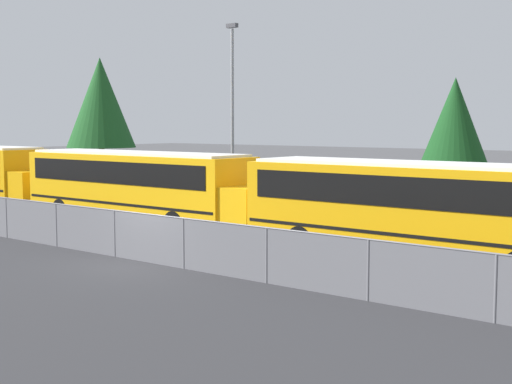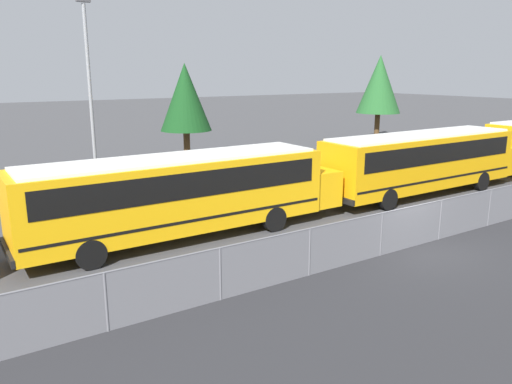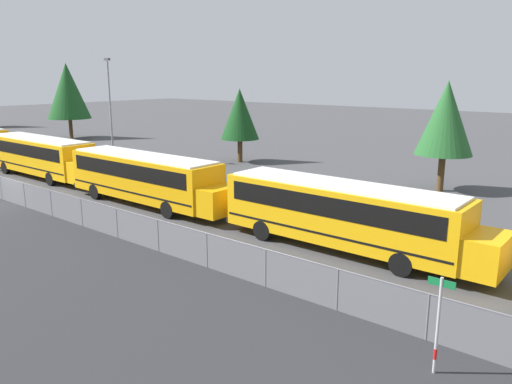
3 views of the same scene
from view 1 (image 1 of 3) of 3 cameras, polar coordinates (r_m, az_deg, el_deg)
name	(u,v)px [view 1 (image 1 of 3)]	position (r m, az deg, el deg)	size (l,w,h in m)	color
ground_plane	(148,262)	(21.83, -8.61, -5.60)	(200.00, 200.00, 0.00)	#424244
fence	(148,237)	(21.70, -8.65, -3.62)	(117.93, 0.07, 1.49)	#9EA0A5
school_bus_3	(140,182)	(29.56, -9.29, 0.80)	(12.58, 2.58, 3.04)	#EDA80F
school_bus_4	(427,204)	(21.58, 13.55, -0.96)	(12.58, 2.58, 3.04)	orange
light_pole	(232,109)	(35.41, -1.90, 6.67)	(0.60, 0.24, 9.07)	gray
tree_0	(455,122)	(37.53, 15.61, 5.42)	(3.42, 3.42, 6.53)	#51381E
tree_1	(101,103)	(54.56, -12.33, 6.98)	(5.12, 5.12, 9.11)	#51381E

